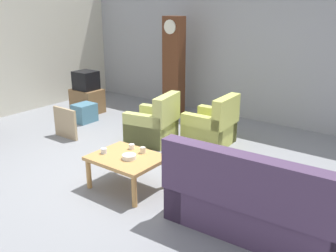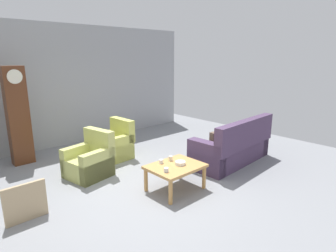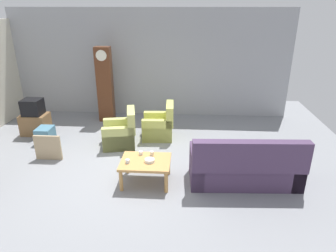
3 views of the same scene
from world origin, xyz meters
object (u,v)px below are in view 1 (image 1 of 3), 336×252
at_px(cup_blue_rimmed, 104,151).
at_px(bowl_white_stacked, 129,157).
at_px(armchair_olive_near, 154,126).
at_px(cup_white_porcelain, 132,147).
at_px(tv_stand_cabinet, 87,101).
at_px(cup_cream_tall, 143,150).
at_px(tv_crt, 86,80).
at_px(framed_picture_leaning, 65,123).
at_px(couch_floral, 260,205).
at_px(grandfather_clock, 174,66).
at_px(coffee_table_wood, 127,161).
at_px(storage_box_blue, 85,113).
at_px(armchair_olive_far, 212,128).

bearing_deg(cup_blue_rimmed, bowl_white_stacked, 9.91).
xyz_separation_m(armchair_olive_near, cup_white_porcelain, (0.71, -1.37, 0.20)).
xyz_separation_m(tv_stand_cabinet, cup_cream_tall, (3.39, -1.96, 0.24)).
height_order(tv_crt, framed_picture_leaning, tv_crt).
bearing_deg(tv_crt, cup_cream_tall, -30.09).
xyz_separation_m(couch_floral, cup_cream_tall, (-1.82, 0.14, 0.16)).
bearing_deg(grandfather_clock, cup_cream_tall, -60.87).
height_order(tv_crt, cup_white_porcelain, tv_crt).
bearing_deg(coffee_table_wood, couch_floral, 2.53).
bearing_deg(tv_crt, storage_box_blue, -46.60).
xyz_separation_m(armchair_olive_near, framed_picture_leaning, (-1.48, -0.84, -0.01)).
bearing_deg(cup_cream_tall, framed_picture_leaning, 167.06).
distance_m(couch_floral, bowl_white_stacked, 1.84).
distance_m(couch_floral, coffee_table_wood, 1.92).
bearing_deg(coffee_table_wood, armchair_olive_near, 117.29).
xyz_separation_m(armchair_olive_near, coffee_table_wood, (0.84, -1.62, 0.10)).
distance_m(framed_picture_leaning, storage_box_blue, 1.01).
distance_m(armchair_olive_far, cup_cream_tall, 1.95).
bearing_deg(coffee_table_wood, bowl_white_stacked, -24.06).
height_order(armchair_olive_far, cup_cream_tall, armchair_olive_far).
height_order(couch_floral, bowl_white_stacked, couch_floral).
bearing_deg(grandfather_clock, cup_blue_rimmed, -69.30).
height_order(storage_box_blue, cup_cream_tall, cup_cream_tall).
bearing_deg(grandfather_clock, storage_box_blue, -125.45).
height_order(cup_white_porcelain, cup_cream_tall, cup_cream_tall).
xyz_separation_m(cup_white_porcelain, cup_blue_rimmed, (-0.20, -0.36, 0.00)).
bearing_deg(armchair_olive_near, storage_box_blue, 178.73).
xyz_separation_m(tv_stand_cabinet, framed_picture_leaning, (0.98, -1.41, 0.02)).
bearing_deg(storage_box_blue, coffee_table_wood, -30.82).
bearing_deg(cup_cream_tall, coffee_table_wood, -113.52).
relative_size(cup_cream_tall, bowl_white_stacked, 0.45).
bearing_deg(cup_white_porcelain, armchair_olive_near, 117.36).
height_order(armchair_olive_near, cup_blue_rimmed, armchair_olive_near).
relative_size(cup_blue_rimmed, cup_cream_tall, 0.95).
bearing_deg(cup_cream_tall, tv_stand_cabinet, 149.91).
xyz_separation_m(couch_floral, armchair_olive_near, (-2.76, 1.54, -0.05)).
relative_size(tv_stand_cabinet, cup_blue_rimmed, 8.33).
xyz_separation_m(cup_blue_rimmed, cup_cream_tall, (0.42, 0.34, 0.01)).
distance_m(cup_cream_tall, bowl_white_stacked, 0.27).
relative_size(framed_picture_leaning, cup_white_porcelain, 7.40).
bearing_deg(framed_picture_leaning, armchair_olive_far, 30.23).
bearing_deg(cup_white_porcelain, cup_cream_tall, -4.46).
height_order(grandfather_clock, tv_stand_cabinet, grandfather_clock).
height_order(tv_crt, cup_blue_rimmed, tv_crt).
distance_m(cup_white_porcelain, bowl_white_stacked, 0.35).
relative_size(couch_floral, armchair_olive_near, 2.33).
distance_m(couch_floral, armchair_olive_far, 2.79).
xyz_separation_m(tv_stand_cabinet, cup_blue_rimmed, (2.97, -2.30, 0.24)).
distance_m(grandfather_clock, bowl_white_stacked, 3.81).
xyz_separation_m(coffee_table_wood, storage_box_blue, (-2.79, 1.66, -0.21)).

